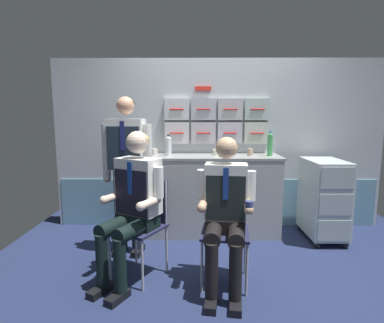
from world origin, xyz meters
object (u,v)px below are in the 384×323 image
crew_member_left (133,199)px  crew_member_standing (127,163)px  folding_chair_right (226,220)px  paper_cup_tan (154,152)px  folding_chair_left (145,216)px  crew_member_right (225,207)px  service_trolley (324,197)px  water_bottle_tall (168,146)px

crew_member_left → crew_member_standing: size_ratio=0.80×
folding_chair_right → paper_cup_tan: 1.46m
folding_chair_left → folding_chair_right: (0.73, -0.10, 0.00)m
crew_member_left → folding_chair_right: (0.81, 0.04, -0.19)m
crew_member_left → crew_member_right: (0.79, -0.12, -0.03)m
crew_member_right → folding_chair_right: bearing=82.8°
folding_chair_right → crew_member_standing: size_ratio=0.53×
folding_chair_right → paper_cup_tan: size_ratio=11.47×
crew_member_left → crew_member_standing: crew_member_standing is taller
crew_member_standing → paper_cup_tan: bearing=72.6°
folding_chair_left → crew_member_left: (-0.08, -0.14, 0.19)m
service_trolley → water_bottle_tall: 1.92m
crew_member_right → water_bottle_tall: (-0.57, 1.26, 0.38)m
crew_member_left → folding_chair_left: bearing=61.4°
water_bottle_tall → folding_chair_right: bearing=-61.8°
folding_chair_right → crew_member_left: bearing=-177.1°
folding_chair_left → water_bottle_tall: bearing=81.9°
crew_member_standing → service_trolley: bearing=10.0°
crew_member_left → water_bottle_tall: 1.21m
folding_chair_right → water_bottle_tall: water_bottle_tall is taller
service_trolley → crew_member_standing: (-2.20, -0.39, 0.46)m
crew_member_standing → water_bottle_tall: size_ratio=6.46×
service_trolley → crew_member_left: bearing=-155.3°
crew_member_right → paper_cup_tan: 1.54m
folding_chair_left → folding_chair_right: size_ratio=1.00×
service_trolley → paper_cup_tan: paper_cup_tan is taller
crew_member_left → service_trolley: bearing=24.7°
crew_member_standing → water_bottle_tall: crew_member_standing is taller
crew_member_left → folding_chair_right: bearing=2.9°
folding_chair_right → paper_cup_tan: (-0.77, 1.15, 0.47)m
crew_member_right → paper_cup_tan: crew_member_right is taller
folding_chair_left → water_bottle_tall: size_ratio=3.43×
water_bottle_tall → folding_chair_left: bearing=-98.1°
crew_member_standing → water_bottle_tall: 0.71m
water_bottle_tall → crew_member_left: bearing=-100.8°
crew_member_left → crew_member_right: 0.80m
folding_chair_left → crew_member_standing: 0.64m
folding_chair_right → crew_member_right: crew_member_right is taller
folding_chair_right → crew_member_right: (-0.02, -0.16, 0.16)m
folding_chair_left → paper_cup_tan: (-0.04, 1.05, 0.47)m
crew_member_right → crew_member_standing: bearing=144.7°
service_trolley → crew_member_left: crew_member_left is taller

